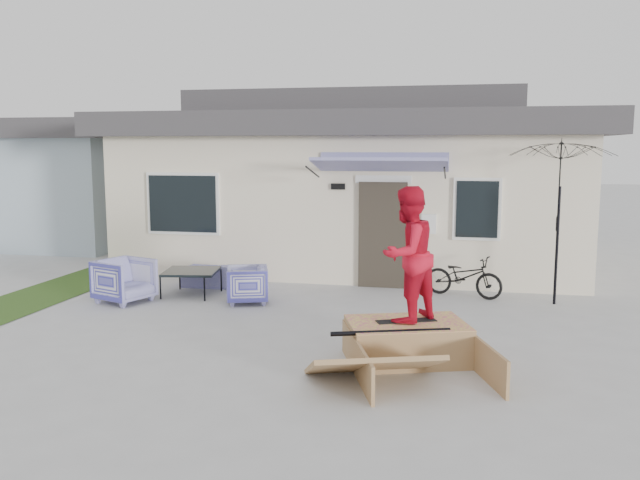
% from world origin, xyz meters
% --- Properties ---
extents(ground, '(90.00, 90.00, 0.00)m').
position_xyz_m(ground, '(0.00, 0.00, 0.00)').
color(ground, '#AFAFAF').
rests_on(ground, ground).
extents(grass_strip, '(1.40, 8.00, 0.01)m').
position_xyz_m(grass_strip, '(-5.20, 2.00, 0.00)').
color(grass_strip, '#2B4B1A').
rests_on(grass_strip, ground).
extents(house, '(10.80, 8.49, 4.10)m').
position_xyz_m(house, '(0.00, 7.99, 1.94)').
color(house, beige).
rests_on(house, ground).
extents(neighbor_house, '(8.60, 7.60, 3.50)m').
position_xyz_m(neighbor_house, '(-10.50, 10.00, 1.78)').
color(neighbor_house, '#9EB0BF').
rests_on(neighbor_house, ground).
extents(loveseat, '(1.60, 0.50, 0.62)m').
position_xyz_m(loveseat, '(-2.13, 3.89, 0.31)').
color(loveseat, '#312F9D').
rests_on(loveseat, ground).
extents(armchair_left, '(1.04, 1.07, 0.87)m').
position_xyz_m(armchair_left, '(-3.39, 2.24, 0.44)').
color(armchair_left, '#312F9D').
rests_on(armchair_left, ground).
extents(armchair_right, '(0.86, 0.89, 0.73)m').
position_xyz_m(armchair_right, '(-1.22, 2.63, 0.37)').
color(armchair_right, '#312F9D').
rests_on(armchair_right, ground).
extents(coffee_table, '(1.11, 1.11, 0.48)m').
position_xyz_m(coffee_table, '(-2.44, 3.02, 0.24)').
color(coffee_table, black).
rests_on(coffee_table, ground).
extents(bicycle, '(1.56, 0.97, 0.94)m').
position_xyz_m(bicycle, '(2.59, 3.95, 0.47)').
color(bicycle, black).
rests_on(bicycle, ground).
extents(patio_umbrella, '(1.89, 1.76, 2.20)m').
position_xyz_m(patio_umbrella, '(4.17, 3.68, 1.75)').
color(patio_umbrella, black).
rests_on(patio_umbrella, ground).
extents(skate_ramp, '(2.08, 2.40, 0.50)m').
position_xyz_m(skate_ramp, '(1.85, -0.02, 0.25)').
color(skate_ramp, olive).
rests_on(skate_ramp, ground).
extents(skateboard, '(0.81, 0.50, 0.05)m').
position_xyz_m(skateboard, '(1.83, 0.03, 0.53)').
color(skateboard, black).
rests_on(skateboard, skate_ramp).
extents(skater, '(1.03, 1.08, 1.76)m').
position_xyz_m(skater, '(1.83, 0.03, 1.43)').
color(skater, red).
rests_on(skater, skateboard).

